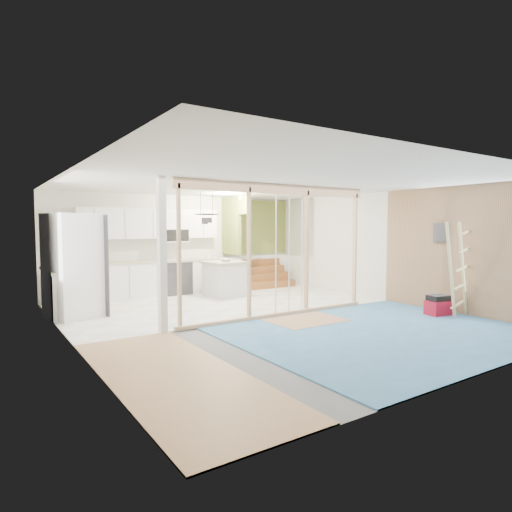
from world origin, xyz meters
TOP-DOWN VIEW (x-y plane):
  - room at (0.00, 0.00)m, footprint 7.01×8.01m
  - floor_overlays at (0.07, 0.06)m, footprint 7.00×8.00m
  - stud_frame at (-0.27, -0.00)m, footprint 4.66×0.14m
  - base_cabinets at (-1.61, 3.36)m, footprint 4.45×2.24m
  - upper_cabinets at (-0.84, 3.82)m, footprint 3.60×0.41m
  - green_partition at (2.04, 3.66)m, footprint 2.25×1.51m
  - pot_rack at (-0.31, 1.89)m, footprint 0.52×0.52m
  - sheathing_panel at (3.48, -2.00)m, footprint 0.02×4.00m
  - electrical_panel at (3.43, -1.40)m, footprint 0.04×0.30m
  - ceiling_light at (1.40, 3.00)m, footprint 0.32×0.32m
  - fridge at (-3.06, 2.11)m, footprint 1.12×1.08m
  - island at (0.60, 2.70)m, footprint 1.02×1.02m
  - bowl at (0.63, 2.68)m, footprint 0.27×0.27m
  - soap_bottle_a at (-2.50, 3.61)m, footprint 0.15×0.15m
  - soap_bottle_b at (0.64, 3.70)m, footprint 0.09×0.10m
  - toolbox at (3.00, -1.69)m, footprint 0.49×0.40m
  - ladder at (3.13, -2.01)m, footprint 1.00×0.06m

SIDE VIEW (x-z plane):
  - floor_overlays at x=0.07m, z-range 0.00..0.02m
  - toolbox at x=3.00m, z-range -0.01..0.41m
  - island at x=0.60m, z-range 0.00..0.90m
  - base_cabinets at x=-1.61m, z-range 0.00..0.93m
  - bowl at x=0.63m, z-range 0.90..0.96m
  - green_partition at x=2.04m, z-range -0.36..2.24m
  - ladder at x=3.13m, z-range 0.02..1.88m
  - fridge at x=-3.06m, z-range 0.00..2.03m
  - soap_bottle_b at x=0.64m, z-range 0.93..1.12m
  - soap_bottle_a at x=-2.50m, z-range 0.93..1.26m
  - sheathing_panel at x=3.48m, z-range 0.00..2.60m
  - room at x=0.00m, z-range 0.00..2.61m
  - stud_frame at x=-0.27m, z-range 0.31..2.91m
  - electrical_panel at x=3.43m, z-range 1.45..1.85m
  - upper_cabinets at x=-0.84m, z-range 1.39..2.25m
  - pot_rack at x=-0.31m, z-range 1.64..2.36m
  - ceiling_light at x=1.40m, z-range 2.50..2.58m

